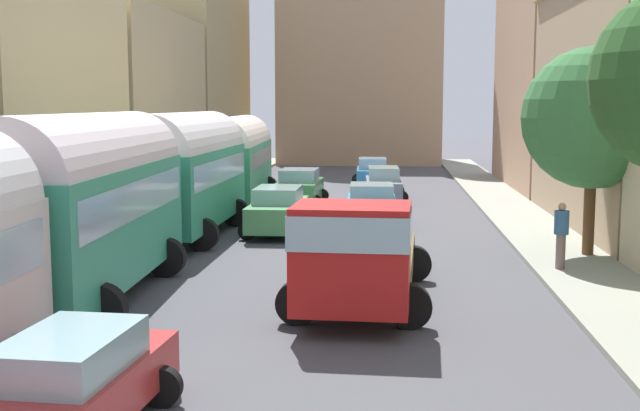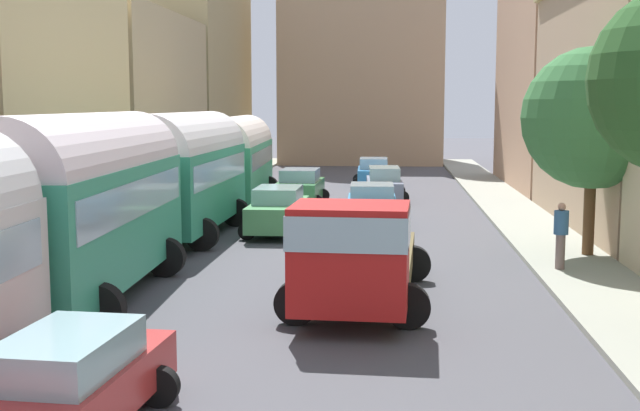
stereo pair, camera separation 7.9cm
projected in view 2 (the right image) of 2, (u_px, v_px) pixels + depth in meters
name	position (u px, v px, depth m)	size (l,w,h in m)	color
ground_plane	(328.00, 227.00, 29.58)	(154.00, 154.00, 0.00)	#4C4B52
sidewalk_left	(133.00, 223.00, 30.20)	(2.50, 70.00, 0.14)	#9C9E8E
sidewalk_right	(532.00, 228.00, 28.95)	(2.50, 70.00, 0.14)	#97998C
building_left_3	(128.00, 103.00, 41.19)	(5.00, 13.70, 8.95)	tan
building_left_4	(197.00, 71.00, 55.61)	(4.91, 14.95, 13.26)	tan
building_right_2	(629.00, 97.00, 28.77)	(4.54, 13.84, 9.29)	tan
building_right_3	(554.00, 63.00, 42.57)	(4.67, 13.56, 13.01)	tan
distant_church	(362.00, 68.00, 60.84)	(11.86, 7.76, 20.70)	tan
parked_bus_1	(85.00, 198.00, 18.32)	(3.47, 8.72, 4.25)	#319773
parked_bus_2	(185.00, 169.00, 27.22)	(3.43, 8.15, 4.16)	#2E8E6B
parked_bus_3	(236.00, 156.00, 36.14)	(3.53, 8.90, 3.89)	#3C9B6E
cargo_truck_0	(358.00, 253.00, 17.54)	(3.36, 7.45, 2.52)	#B31918
car_0	(372.00, 205.00, 29.99)	(2.43, 3.72, 1.53)	#348FD0
car_1	(384.00, 184.00, 37.68)	(2.27, 4.46, 1.55)	slate
car_2	(373.00, 172.00, 43.80)	(2.31, 3.94, 1.55)	#3485C6
car_3	(68.00, 386.00, 10.84)	(2.32, 4.37, 1.45)	#B42F2E
car_4	(278.00, 210.00, 27.97)	(2.30, 4.21, 1.62)	#4D9557
car_5	(300.00, 187.00, 35.93)	(2.42, 4.06, 1.60)	#458E50
pedestrian_1	(561.00, 234.00, 21.36)	(0.44, 0.44, 1.89)	slate
roadside_tree_2	(593.00, 118.00, 23.05)	(4.02, 4.02, 6.06)	brown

